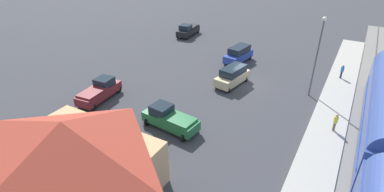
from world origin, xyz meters
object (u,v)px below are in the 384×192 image
station_building (69,158)px  suv_tan (233,76)px  pickup_maroon (100,91)px  pickup_green (169,119)px  light_pole_near_platform (318,49)px  pickup_black (188,30)px  suv_blue (239,54)px  pedestrian_waiting_far (342,71)px  pedestrian_on_platform (335,121)px

station_building → suv_tan: size_ratio=2.08×
pickup_maroon → suv_tan: size_ratio=1.08×
pickup_green → light_pole_near_platform: size_ratio=0.64×
pickup_green → suv_tan: size_ratio=1.08×
station_building → suv_tan: 21.29m
pickup_black → pickup_maroon: same height
suv_blue → pedestrian_waiting_far: bearing=-177.0°
pickup_black → light_pole_near_platform: size_ratio=0.63×
station_building → suv_blue: 28.07m
pickup_black → light_pole_near_platform: 26.03m
pedestrian_waiting_far → pickup_green: size_ratio=0.31×
suv_tan → pedestrian_on_platform: bearing=158.7°
suv_blue → light_pole_near_platform: bearing=153.7°
pedestrian_waiting_far → pickup_maroon: pickup_maroon is taller
pickup_green → suv_tan: (-1.45, -11.24, 0.12)m
pedestrian_waiting_far → pickup_maroon: bearing=39.4°
pickup_black → suv_blue: (-12.13, 6.81, 0.12)m
pedestrian_waiting_far → light_pole_near_platform: (2.55, 5.89, 4.13)m
suv_blue → light_pole_near_platform: light_pole_near_platform is taller
station_building → pickup_maroon: station_building is taller
station_building → pickup_green: size_ratio=1.93×
suv_blue → pickup_maroon: size_ratio=0.92×
pickup_black → suv_tan: (-14.18, 13.77, 0.12)m
pedestrian_waiting_far → pickup_maroon: (22.01, 18.06, -0.25)m
station_building → pedestrian_on_platform: 21.99m
pickup_black → pedestrian_on_platform: bearing=144.7°
pickup_maroon → suv_blue: bearing=-117.2°
pickup_maroon → station_building: bearing=127.9°
pedestrian_waiting_far → pickup_green: bearing=56.5°
pickup_green → light_pole_near_platform: 16.93m
pickup_maroon → light_pole_near_platform: bearing=-148.0°
suv_tan → pickup_maroon: bearing=43.5°
pedestrian_waiting_far → suv_blue: bearing=3.0°
station_building → pickup_black: 36.70m
pedestrian_on_platform → pedestrian_waiting_far: (0.77, -12.25, 0.00)m
pedestrian_on_platform → suv_tan: (11.81, -4.61, -0.13)m
pedestrian_on_platform → pickup_black: bearing=-35.3°
station_building → suv_blue: size_ratio=2.09×
light_pole_near_platform → suv_blue: bearing=-26.3°
pedestrian_on_platform → light_pole_near_platform: (3.32, -6.36, 4.13)m
pedestrian_on_platform → suv_blue: 18.06m
pedestrian_waiting_far → pickup_black: pickup_black is taller
pedestrian_on_platform → pedestrian_waiting_far: same height
pickup_green → suv_tan: suv_tan is taller
pickup_black → pickup_green: same height
station_building → suv_tan: bearing=-97.4°
station_building → light_pole_near_platform: size_ratio=1.23×
suv_tan → light_pole_near_platform: (-8.49, -1.75, 4.26)m
pedestrian_on_platform → pickup_maroon: bearing=14.3°
pickup_black → suv_blue: 13.91m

